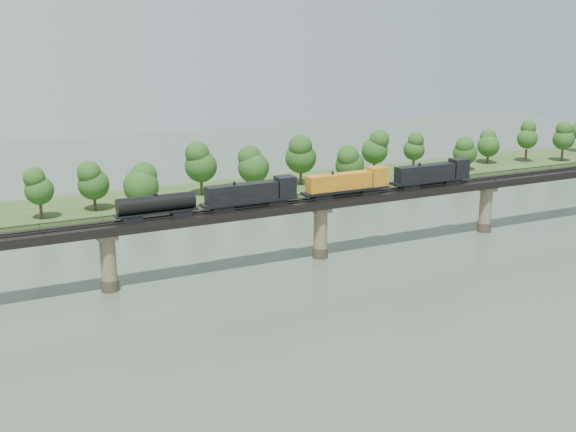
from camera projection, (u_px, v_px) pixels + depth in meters
name	position (u px, v px, depth m)	size (l,w,h in m)	color
ground	(413.00, 312.00, 111.63)	(400.00, 400.00, 0.00)	#3C4B3B
far_bank	(217.00, 194.00, 185.08)	(300.00, 24.00, 1.60)	#2F471C
bridge	(320.00, 230.00, 136.21)	(236.00, 30.00, 11.50)	#473A2D
bridge_superstructure	(321.00, 197.00, 134.57)	(220.00, 4.90, 0.75)	black
far_treeline	(192.00, 169.00, 175.62)	(289.06, 17.54, 13.60)	#382619
freight_train	(316.00, 187.00, 133.54)	(72.56, 2.83, 4.99)	black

